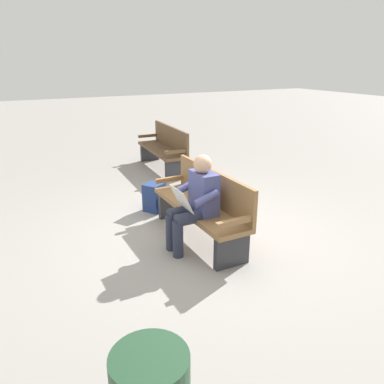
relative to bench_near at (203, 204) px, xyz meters
name	(u,v)px	position (x,y,z in m)	size (l,w,h in m)	color
ground_plane	(198,237)	(0.00, 0.07, -0.46)	(40.00, 40.00, 0.00)	gray
bench_near	(203,204)	(0.00, 0.00, 0.00)	(1.80, 0.49, 0.90)	olive
person_seated	(196,201)	(-0.23, 0.23, 0.17)	(0.57, 0.57, 1.18)	#474C84
backpack	(155,197)	(1.14, 0.22, -0.24)	(0.38, 0.39, 0.44)	navy
bench_far	(165,148)	(3.22, -0.84, 0.00)	(1.82, 0.56, 0.90)	brown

